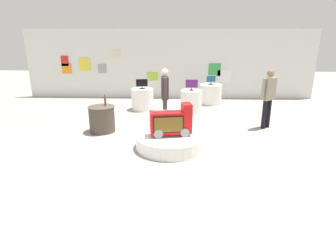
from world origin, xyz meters
TOP-DOWN VIEW (x-y plane):
  - ground_plane at (0.00, 0.00)m, footprint 30.00×30.00m
  - back_wall_display at (-0.01, 5.11)m, footprint 12.29×0.13m
  - main_display_pedestal at (0.23, -0.51)m, footprint 1.64×1.64m
  - novelty_firetruck_tv at (0.24, -0.51)m, footprint 1.00×0.54m
  - display_pedestal_left_rear at (0.86, 2.76)m, footprint 0.75×0.75m
  - tv_on_left_rear at (0.86, 2.76)m, footprint 0.45×0.16m
  - display_pedestal_center_rear at (1.68, 4.03)m, footprint 0.88×0.88m
  - tv_on_center_rear at (1.68, 4.03)m, footprint 0.39×0.21m
  - display_pedestal_right_rear at (-0.90, 3.00)m, footprint 0.80×0.80m
  - tv_on_right_rear at (-0.90, 3.00)m, footprint 0.45×0.21m
  - side_table_round at (-1.71, 0.56)m, footprint 0.72×0.72m
  - bottle_on_side_table at (-1.62, 0.68)m, footprint 0.06×0.06m
  - shopper_browsing_near_truck at (0.01, 1.19)m, footprint 0.24×0.56m
  - shopper_browsing_rear at (2.94, 1.04)m, footprint 0.47×0.39m

SIDE VIEW (x-z plane):
  - ground_plane at x=0.00m, z-range 0.00..0.00m
  - main_display_pedestal at x=0.23m, z-range 0.00..0.31m
  - side_table_round at x=-1.71m, z-range 0.01..0.73m
  - display_pedestal_left_rear at x=0.86m, z-range 0.00..0.77m
  - display_pedestal_center_rear at x=1.68m, z-range 0.00..0.77m
  - display_pedestal_right_rear at x=-0.90m, z-range 0.00..0.77m
  - novelty_firetruck_tv at x=0.24m, z-range 0.24..0.99m
  - bottle_on_side_table at x=-1.62m, z-range 0.69..1.00m
  - tv_on_center_rear at x=1.68m, z-range 0.78..1.13m
  - tv_on_right_rear at x=-0.90m, z-range 0.78..1.14m
  - shopper_browsing_near_truck at x=0.01m, z-range 0.14..1.82m
  - shopper_browsing_rear at x=2.94m, z-range 0.14..1.82m
  - tv_on_left_rear at x=0.86m, z-range 0.79..1.18m
  - back_wall_display at x=-0.01m, z-range 0.00..2.88m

